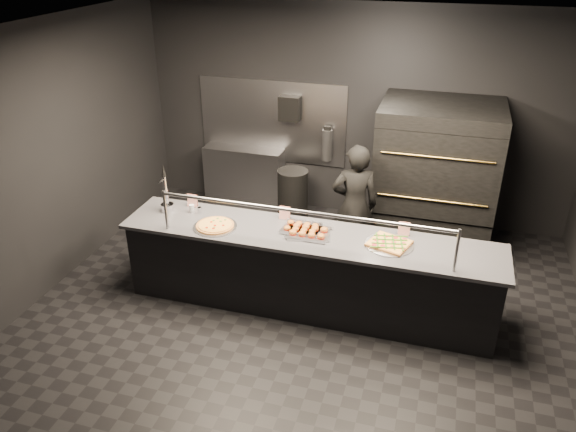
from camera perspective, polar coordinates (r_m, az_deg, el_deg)
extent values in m
plane|color=black|center=(6.46, 1.96, -9.05)|extent=(6.00, 6.00, 0.00)
plane|color=black|center=(5.27, 2.50, 18.26)|extent=(6.00, 6.00, 0.00)
cube|color=black|center=(8.00, 6.73, 10.19)|extent=(6.00, 0.04, 3.00)
cube|color=black|center=(3.67, -7.79, -12.24)|extent=(6.00, 0.04, 3.00)
cube|color=black|center=(7.00, -22.44, 5.78)|extent=(0.04, 5.00, 3.00)
cube|color=#99999E|center=(8.32, -1.64, 9.58)|extent=(2.20, 0.02, 1.20)
cube|color=black|center=(6.21, 2.02, -5.77)|extent=(4.00, 0.70, 0.88)
cube|color=#3E3E44|center=(5.97, 2.09, -2.06)|extent=(4.10, 0.78, 0.04)
cylinder|color=#99999E|center=(6.11, -12.33, 0.60)|extent=(0.03, 0.03, 0.45)
cylinder|color=#99999E|center=(5.46, 16.77, -3.38)|extent=(0.03, 0.03, 0.45)
cylinder|color=#99999E|center=(5.51, 1.39, 0.46)|extent=(3.00, 0.04, 0.04)
cube|color=black|center=(7.79, 14.15, -0.51)|extent=(1.50, 1.15, 0.60)
cube|color=black|center=(7.54, 14.66, 3.53)|extent=(1.50, 1.20, 0.55)
cube|color=black|center=(7.35, 15.16, 7.45)|extent=(1.50, 1.20, 0.55)
cube|color=black|center=(7.24, 15.51, 10.20)|extent=(1.50, 1.20, 0.18)
cylinder|color=gold|center=(6.98, 14.37, 1.58)|extent=(1.30, 0.02, 0.02)
cylinder|color=gold|center=(6.76, 14.90, 5.78)|extent=(1.30, 0.02, 0.02)
cube|color=#99999E|center=(8.60, -4.44, 4.06)|extent=(1.20, 0.35, 0.90)
cube|color=black|center=(8.08, 0.20, 10.90)|extent=(0.30, 0.20, 0.35)
cylinder|color=#B2B2B7|center=(8.11, 3.98, 7.20)|extent=(0.14, 0.14, 0.45)
cube|color=black|center=(8.03, 4.04, 8.87)|extent=(0.10, 0.06, 0.06)
cylinder|color=silver|center=(6.59, -12.15, 0.87)|extent=(0.15, 0.15, 0.09)
cylinder|color=silver|center=(6.51, -12.31, 2.38)|extent=(0.05, 0.05, 0.38)
cylinder|color=silver|center=(6.37, -12.82, 3.46)|extent=(0.02, 0.11, 0.02)
cone|color=black|center=(6.40, -12.55, 4.54)|extent=(0.05, 0.05, 0.15)
cylinder|color=silver|center=(6.15, -7.41, -1.07)|extent=(0.48, 0.48, 0.01)
cylinder|color=#C07C3D|center=(6.15, -7.42, -0.97)|extent=(0.41, 0.41, 0.02)
cylinder|color=#F8C050|center=(6.14, -7.43, -0.87)|extent=(0.36, 0.36, 0.01)
cube|color=silver|center=(6.04, 1.36, -1.35)|extent=(0.43, 0.34, 0.02)
ellipsoid|color=#B86027|center=(6.00, -0.08, -1.22)|extent=(0.08, 0.08, 0.05)
ellipsoid|color=#B86027|center=(6.12, 0.27, -0.64)|extent=(0.08, 0.08, 0.05)
ellipsoid|color=#B86027|center=(5.98, 0.76, -1.33)|extent=(0.08, 0.08, 0.05)
ellipsoid|color=#B86027|center=(6.10, 1.11, -0.76)|extent=(0.08, 0.08, 0.05)
ellipsoid|color=#B86027|center=(5.96, 1.62, -1.45)|extent=(0.08, 0.08, 0.05)
ellipsoid|color=#B86027|center=(6.07, 1.94, -0.87)|extent=(0.08, 0.08, 0.05)
ellipsoid|color=#B86027|center=(5.94, 2.48, -1.57)|extent=(0.08, 0.08, 0.05)
ellipsoid|color=#B86027|center=(6.06, 2.79, -0.99)|extent=(0.08, 0.08, 0.05)
cube|color=silver|center=(5.96, 2.11, -1.80)|extent=(0.50, 0.41, 0.02)
ellipsoid|color=#B86027|center=(5.91, 0.50, -1.65)|extent=(0.08, 0.08, 0.05)
ellipsoid|color=#B86027|center=(6.04, 0.89, -1.00)|extent=(0.08, 0.08, 0.05)
ellipsoid|color=#B86027|center=(5.89, 1.45, -1.78)|extent=(0.08, 0.08, 0.05)
ellipsoid|color=#B86027|center=(6.02, 1.82, -1.13)|extent=(0.08, 0.08, 0.05)
ellipsoid|color=#B86027|center=(5.87, 2.40, -1.91)|extent=(0.08, 0.08, 0.05)
ellipsoid|color=#B86027|center=(5.99, 2.75, -1.25)|extent=(0.08, 0.08, 0.05)
ellipsoid|color=#B86027|center=(5.85, 3.36, -2.05)|extent=(0.08, 0.08, 0.05)
ellipsoid|color=#B86027|center=(5.98, 3.69, -1.38)|extent=(0.08, 0.08, 0.05)
cylinder|color=silver|center=(5.85, 10.23, -2.88)|extent=(0.50, 0.50, 0.01)
cube|color=#C07C3D|center=(5.84, 10.24, -2.75)|extent=(0.48, 0.46, 0.02)
cube|color=#F8C050|center=(5.84, 10.25, -2.65)|extent=(0.46, 0.43, 0.01)
cube|color=#397B1C|center=(5.83, 10.26, -2.57)|extent=(0.43, 0.40, 0.01)
cylinder|color=silver|center=(6.49, -9.75, 0.75)|extent=(0.06, 0.06, 0.10)
cylinder|color=silver|center=(6.46, -8.97, 0.57)|extent=(0.04, 0.04, 0.08)
cube|color=white|center=(6.62, -9.69, 1.57)|extent=(0.12, 0.04, 0.15)
cube|color=white|center=(6.25, -0.34, 0.34)|extent=(0.12, 0.04, 0.15)
cube|color=white|center=(6.04, 11.71, -1.26)|extent=(0.12, 0.04, 0.15)
cylinder|color=black|center=(8.16, 0.49, 2.21)|extent=(0.44, 0.44, 0.74)
imported|color=black|center=(6.93, 6.75, 1.05)|extent=(0.66, 0.52, 1.57)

